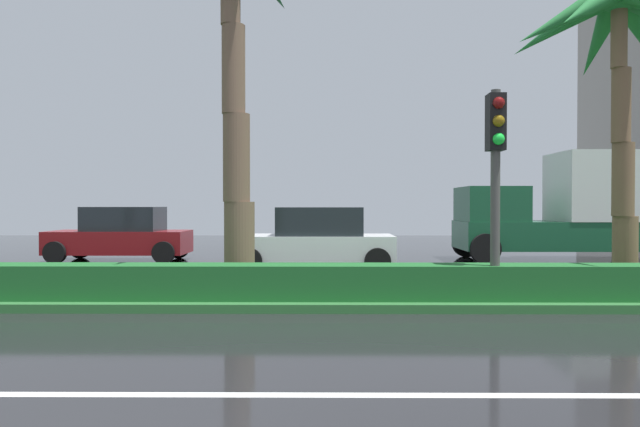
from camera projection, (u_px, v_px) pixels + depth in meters
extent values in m
cube|color=black|center=(267.00, 290.00, 12.39)|extent=(90.00, 42.00, 0.10)
cube|color=white|center=(194.00, 395.00, 5.39)|extent=(81.00, 0.14, 0.01)
cube|color=#2D6B33|center=(262.00, 291.00, 11.39)|extent=(85.50, 4.00, 0.15)
cube|color=#1E6028|center=(254.00, 282.00, 9.99)|extent=(76.50, 0.70, 0.60)
cylinder|color=brown|center=(239.00, 245.00, 11.18)|extent=(0.59, 0.59, 1.70)
cylinder|color=brown|center=(236.00, 158.00, 11.11)|extent=(0.52, 0.52, 1.70)
cylinder|color=brown|center=(234.00, 70.00, 11.05)|extent=(0.45, 0.45, 1.70)
cylinder|color=brown|center=(625.00, 253.00, 11.14)|extent=(0.46, 0.46, 1.42)
cylinder|color=brown|center=(623.00, 179.00, 11.08)|extent=(0.41, 0.41, 1.42)
cylinder|color=brown|center=(621.00, 105.00, 11.02)|extent=(0.35, 0.35, 1.42)
cylinder|color=brown|center=(619.00, 31.00, 10.95)|extent=(0.30, 0.30, 1.42)
cone|color=#257335|center=(637.00, 25.00, 11.67)|extent=(2.01, 2.02, 1.47)
cone|color=#257335|center=(600.00, 36.00, 11.89)|extent=(0.75, 2.24, 1.72)
cone|color=#257335|center=(563.00, 23.00, 11.66)|extent=(2.08, 1.97, 1.41)
cone|color=#257335|center=(570.00, 15.00, 10.85)|extent=(2.31, 0.81, 1.58)
cone|color=#257335|center=(593.00, 4.00, 10.33)|extent=(2.13, 1.85, 1.55)
cylinder|color=#4C4C47|center=(495.00, 196.00, 9.75)|extent=(0.16, 0.16, 3.59)
cube|color=black|center=(496.00, 122.00, 9.73)|extent=(0.28, 0.32, 0.96)
sphere|color=maroon|center=(499.00, 103.00, 9.55)|extent=(0.20, 0.20, 0.20)
sphere|color=#7F600F|center=(499.00, 121.00, 9.56)|extent=(0.20, 0.20, 0.20)
sphere|color=#1EEA3F|center=(499.00, 139.00, 9.56)|extent=(0.20, 0.20, 0.20)
cube|color=maroon|center=(120.00, 242.00, 18.28)|extent=(4.30, 1.76, 0.72)
cube|color=#1E2328|center=(124.00, 219.00, 18.26)|extent=(2.30, 1.58, 0.76)
cylinder|color=black|center=(55.00, 252.00, 17.39)|extent=(0.68, 0.22, 0.68)
cylinder|color=black|center=(80.00, 248.00, 19.19)|extent=(0.68, 0.22, 0.68)
cylinder|color=black|center=(164.00, 253.00, 17.37)|extent=(0.68, 0.22, 0.68)
cylinder|color=black|center=(179.00, 248.00, 19.17)|extent=(0.68, 0.22, 0.68)
cube|color=white|center=(314.00, 248.00, 15.65)|extent=(4.30, 1.76, 0.72)
cube|color=#1E2328|center=(319.00, 221.00, 15.64)|extent=(2.30, 1.58, 0.76)
cylinder|color=black|center=(249.00, 261.00, 14.77)|extent=(0.68, 0.22, 0.68)
cylinder|color=black|center=(257.00, 255.00, 16.57)|extent=(0.68, 0.22, 0.68)
cylinder|color=black|center=(378.00, 261.00, 14.74)|extent=(0.68, 0.22, 0.68)
cylinder|color=black|center=(372.00, 255.00, 16.54)|extent=(0.68, 0.22, 0.68)
cube|color=#195133|center=(559.00, 235.00, 18.47)|extent=(6.40, 2.30, 0.90)
cube|color=#195133|center=(491.00, 204.00, 18.47)|extent=(1.90, 2.21, 1.10)
cube|color=silver|center=(592.00, 187.00, 18.43)|extent=(2.30, 2.35, 2.20)
cylinder|color=black|center=(485.00, 249.00, 17.32)|extent=(0.92, 0.30, 0.92)
cylinder|color=black|center=(466.00, 243.00, 19.66)|extent=(0.92, 0.30, 0.92)
cylinder|color=black|center=(624.00, 244.00, 19.62)|extent=(0.92, 0.30, 0.92)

